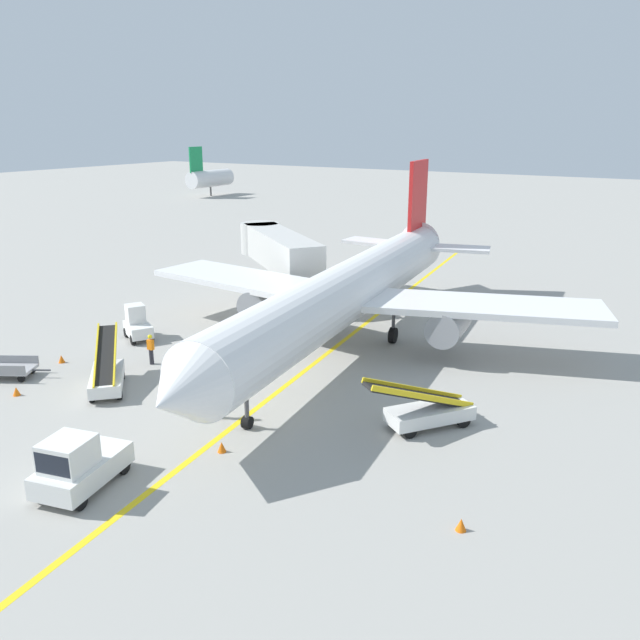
{
  "coord_description": "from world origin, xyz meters",
  "views": [
    {
      "loc": [
        15.77,
        -21.26,
        12.69
      ],
      "look_at": [
        -1.66,
        7.16,
        2.5
      ],
      "focal_mm": 36.19,
      "sensor_mm": 36.0,
      "label": 1
    }
  ],
  "objects_px": {
    "safety_cone_nose_right": "(16,391)",
    "baggage_cart_loaded": "(6,369)",
    "airliner": "(351,290)",
    "safety_cone_nose_left": "(61,359)",
    "belt_loader_forward_hold": "(107,374)",
    "safety_cone_wingtip_right": "(461,524)",
    "ground_crew_marshaller": "(219,399)",
    "jet_bridge": "(276,248)",
    "pushback_tug": "(78,465)",
    "ground_crew_wing_walker": "(151,348)",
    "safety_cone_tail_area": "(222,447)",
    "belt_loader_aft_hold": "(427,410)",
    "safety_cone_wingtip_left": "(222,349)",
    "baggage_tug_near_wing": "(137,324)"
  },
  "relations": [
    {
      "from": "safety_cone_nose_right",
      "to": "safety_cone_tail_area",
      "type": "distance_m",
      "value": 12.21
    },
    {
      "from": "safety_cone_wingtip_right",
      "to": "safety_cone_nose_left",
      "type": "bearing_deg",
      "value": 172.37
    },
    {
      "from": "ground_crew_marshaller",
      "to": "belt_loader_forward_hold",
      "type": "bearing_deg",
      "value": -177.14
    },
    {
      "from": "safety_cone_nose_left",
      "to": "airliner",
      "type": "bearing_deg",
      "value": 41.87
    },
    {
      "from": "safety_cone_wingtip_right",
      "to": "safety_cone_tail_area",
      "type": "xyz_separation_m",
      "value": [
        -10.03,
        0.0,
        0.0
      ]
    },
    {
      "from": "airliner",
      "to": "safety_cone_nose_left",
      "type": "relative_size",
      "value": 80.27
    },
    {
      "from": "safety_cone_wingtip_right",
      "to": "belt_loader_aft_hold",
      "type": "bearing_deg",
      "value": 120.9
    },
    {
      "from": "safety_cone_wingtip_right",
      "to": "safety_cone_tail_area",
      "type": "distance_m",
      "value": 10.03
    },
    {
      "from": "belt_loader_aft_hold",
      "to": "safety_cone_nose_left",
      "type": "bearing_deg",
      "value": -171.04
    },
    {
      "from": "ground_crew_wing_walker",
      "to": "ground_crew_marshaller",
      "type": "bearing_deg",
      "value": -23.54
    },
    {
      "from": "baggage_tug_near_wing",
      "to": "belt_loader_aft_hold",
      "type": "distance_m",
      "value": 19.9
    },
    {
      "from": "belt_loader_aft_hold",
      "to": "safety_cone_nose_left",
      "type": "distance_m",
      "value": 20.57
    },
    {
      "from": "belt_loader_aft_hold",
      "to": "ground_crew_wing_walker",
      "type": "height_order",
      "value": "belt_loader_aft_hold"
    },
    {
      "from": "ground_crew_wing_walker",
      "to": "safety_cone_nose_left",
      "type": "relative_size",
      "value": 3.86
    },
    {
      "from": "belt_loader_aft_hold",
      "to": "safety_cone_nose_right",
      "type": "relative_size",
      "value": 10.83
    },
    {
      "from": "safety_cone_wingtip_left",
      "to": "pushback_tug",
      "type": "bearing_deg",
      "value": -70.05
    },
    {
      "from": "ground_crew_wing_walker",
      "to": "safety_cone_nose_right",
      "type": "xyz_separation_m",
      "value": [
        -2.47,
        -6.54,
        -0.69
      ]
    },
    {
      "from": "belt_loader_forward_hold",
      "to": "safety_cone_nose_right",
      "type": "xyz_separation_m",
      "value": [
        -3.17,
        -2.88,
        -0.56
      ]
    },
    {
      "from": "safety_cone_nose_left",
      "to": "safety_cone_wingtip_left",
      "type": "bearing_deg",
      "value": 42.43
    },
    {
      "from": "jet_bridge",
      "to": "safety_cone_nose_left",
      "type": "xyz_separation_m",
      "value": [
        -1.22,
        -18.89,
        -3.32
      ]
    },
    {
      "from": "pushback_tug",
      "to": "safety_cone_nose_right",
      "type": "distance_m",
      "value": 10.46
    },
    {
      "from": "airliner",
      "to": "jet_bridge",
      "type": "height_order",
      "value": "airliner"
    },
    {
      "from": "belt_loader_aft_hold",
      "to": "safety_cone_tail_area",
      "type": "height_order",
      "value": "belt_loader_aft_hold"
    },
    {
      "from": "safety_cone_wingtip_right",
      "to": "safety_cone_tail_area",
      "type": "bearing_deg",
      "value": 179.98
    },
    {
      "from": "pushback_tug",
      "to": "ground_crew_marshaller",
      "type": "relative_size",
      "value": 2.31
    },
    {
      "from": "jet_bridge",
      "to": "safety_cone_wingtip_right",
      "type": "height_order",
      "value": "jet_bridge"
    },
    {
      "from": "baggage_tug_near_wing",
      "to": "ground_crew_wing_walker",
      "type": "relative_size",
      "value": 1.61
    },
    {
      "from": "belt_loader_forward_hold",
      "to": "baggage_cart_loaded",
      "type": "xyz_separation_m",
      "value": [
        -5.71,
        -1.69,
        -0.31
      ]
    },
    {
      "from": "ground_crew_marshaller",
      "to": "safety_cone_wingtip_right",
      "type": "xyz_separation_m",
      "value": [
        12.13,
        -2.38,
        -0.69
      ]
    },
    {
      "from": "ground_crew_marshaller",
      "to": "ground_crew_wing_walker",
      "type": "xyz_separation_m",
      "value": [
        -7.6,
        3.31,
        0.0
      ]
    },
    {
      "from": "belt_loader_aft_hold",
      "to": "safety_cone_wingtip_right",
      "type": "bearing_deg",
      "value": -59.1
    },
    {
      "from": "belt_loader_forward_hold",
      "to": "safety_cone_wingtip_left",
      "type": "xyz_separation_m",
      "value": [
        1.38,
        7.15,
        -0.56
      ]
    },
    {
      "from": "safety_cone_nose_right",
      "to": "baggage_cart_loaded",
      "type": "bearing_deg",
      "value": 154.86
    },
    {
      "from": "baggage_cart_loaded",
      "to": "ground_crew_marshaller",
      "type": "distance_m",
      "value": 12.78
    },
    {
      "from": "baggage_tug_near_wing",
      "to": "safety_cone_wingtip_right",
      "type": "height_order",
      "value": "baggage_tug_near_wing"
    },
    {
      "from": "jet_bridge",
      "to": "ground_crew_marshaller",
      "type": "relative_size",
      "value": 6.86
    },
    {
      "from": "airliner",
      "to": "jet_bridge",
      "type": "distance_m",
      "value": 13.56
    },
    {
      "from": "belt_loader_forward_hold",
      "to": "safety_cone_wingtip_right",
      "type": "distance_m",
      "value": 19.15
    },
    {
      "from": "jet_bridge",
      "to": "pushback_tug",
      "type": "relative_size",
      "value": 2.97
    },
    {
      "from": "baggage_tug_near_wing",
      "to": "jet_bridge",
      "type": "bearing_deg",
      "value": 87.01
    },
    {
      "from": "safety_cone_nose_left",
      "to": "jet_bridge",
      "type": "bearing_deg",
      "value": 86.3
    },
    {
      "from": "safety_cone_nose_right",
      "to": "safety_cone_tail_area",
      "type": "xyz_separation_m",
      "value": [
        12.18,
        0.85,
        0.0
      ]
    },
    {
      "from": "jet_bridge",
      "to": "ground_crew_wing_walker",
      "type": "relative_size",
      "value": 6.86
    },
    {
      "from": "ground_crew_marshaller",
      "to": "safety_cone_wingtip_left",
      "type": "distance_m",
      "value": 8.79
    },
    {
      "from": "pushback_tug",
      "to": "safety_cone_wingtip_right",
      "type": "height_order",
      "value": "pushback_tug"
    },
    {
      "from": "safety_cone_nose_right",
      "to": "ground_crew_marshaller",
      "type": "bearing_deg",
      "value": 17.75
    },
    {
      "from": "baggage_tug_near_wing",
      "to": "safety_cone_tail_area",
      "type": "relative_size",
      "value": 6.2
    },
    {
      "from": "airliner",
      "to": "pushback_tug",
      "type": "height_order",
      "value": "airliner"
    },
    {
      "from": "baggage_cart_loaded",
      "to": "safety_cone_nose_left",
      "type": "height_order",
      "value": "baggage_cart_loaded"
    },
    {
      "from": "safety_cone_tail_area",
      "to": "ground_crew_marshaller",
      "type": "bearing_deg",
      "value": 131.5
    }
  ]
}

